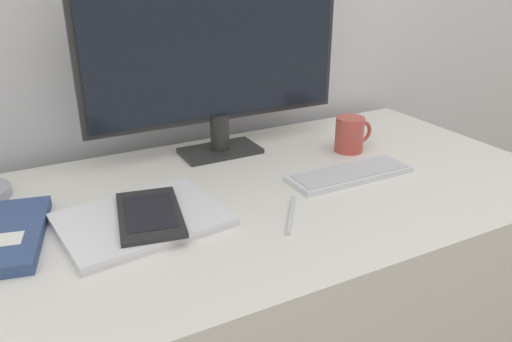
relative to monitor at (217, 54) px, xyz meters
name	(u,v)px	position (x,y,z in m)	size (l,w,h in m)	color
desk	(269,324)	(0.01, -0.24, -0.62)	(1.28, 0.70, 0.75)	silver
monitor	(217,54)	(0.00, 0.00, 0.00)	(0.65, 0.11, 0.45)	#262626
keyboard	(350,173)	(0.20, -0.27, -0.24)	(0.29, 0.10, 0.01)	silver
laptop	(142,220)	(-0.28, -0.27, -0.24)	(0.31, 0.25, 0.02)	silver
ereader	(150,214)	(-0.26, -0.28, -0.23)	(0.15, 0.22, 0.01)	black
coffee_mug	(350,134)	(0.30, -0.14, -0.20)	(0.11, 0.07, 0.09)	#B7473D
pen	(291,214)	(-0.02, -0.37, -0.24)	(0.09, 0.12, 0.01)	silver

